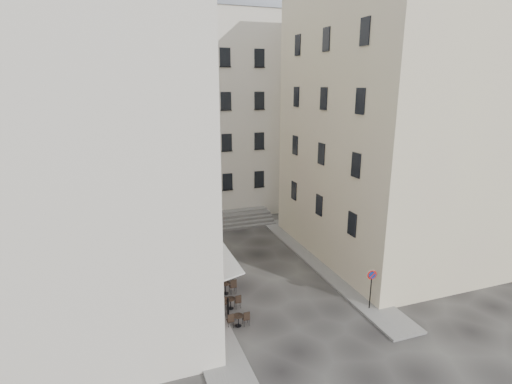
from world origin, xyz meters
name	(u,v)px	position (x,y,z in m)	size (l,w,h in m)	color
ground	(277,295)	(0.00, 0.00, 0.00)	(90.00, 90.00, 0.00)	black
sidewalk_left	(188,276)	(-4.50, 4.00, 0.06)	(2.00, 22.00, 0.12)	slate
sidewalk_right	(321,262)	(4.50, 3.00, 0.06)	(2.00, 18.00, 0.12)	slate
building_left	(63,117)	(-10.50, 3.00, 10.31)	(12.20, 16.20, 20.60)	beige
building_right	(400,123)	(10.50, 3.50, 9.31)	(12.20, 14.20, 18.60)	beige
building_back	(192,112)	(-1.00, 19.00, 9.31)	(18.20, 10.20, 18.60)	beige
cafe_storefront	(199,269)	(-4.32, 1.00, 1.88)	(1.74, 7.30, 3.50)	#48110A
stone_steps	(221,221)	(0.00, 12.57, 0.40)	(9.00, 3.15, 0.80)	#5A5755
bollard_near	(228,305)	(-3.25, -1.00, 0.53)	(0.12, 0.12, 0.98)	black
bollard_mid	(212,276)	(-3.25, 2.50, 0.53)	(0.12, 0.12, 0.98)	black
bollard_far	(200,254)	(-3.25, 6.00, 0.53)	(0.12, 0.12, 0.98)	black
no_parking_sign	(371,282)	(4.09, -3.20, 1.68)	(0.54, 0.13, 2.36)	black
bistro_table_a	(238,319)	(-3.08, -2.25, 0.41)	(1.13, 0.53, 0.80)	black
bistro_table_b	(230,302)	(-2.99, -0.55, 0.41)	(1.13, 0.53, 0.80)	black
bistro_table_c	(225,287)	(-2.84, 1.09, 0.46)	(1.28, 0.60, 0.90)	black
bistro_table_d	(223,273)	(-2.50, 2.83, 0.46)	(1.28, 0.60, 0.90)	black
bistro_table_e	(203,267)	(-3.46, 4.08, 0.48)	(1.32, 0.62, 0.93)	black
pedestrian	(211,266)	(-3.15, 3.34, 0.86)	(0.63, 0.41, 1.72)	black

